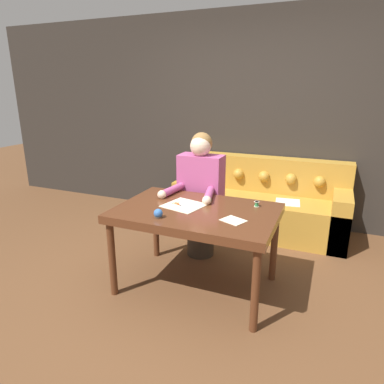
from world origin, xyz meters
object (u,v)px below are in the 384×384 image
person (200,195)px  scissors (178,205)px  dining_table (196,217)px  thread_spool (257,204)px  couch (261,205)px  pin_cushion (158,214)px

person → scissors: size_ratio=6.99×
dining_table → thread_spool: size_ratio=29.35×
couch → person: size_ratio=1.56×
couch → scissors: bearing=-106.8°
dining_table → person: 0.61m
scissors → couch: bearing=73.2°
person → scissors: 0.54m
thread_spool → pin_cushion: size_ratio=0.63×
dining_table → pin_cushion: (-0.20, -0.29, 0.11)m
couch → pin_cushion: size_ratio=27.87×
person → dining_table: bearing=-71.9°
dining_table → thread_spool: (0.45, 0.26, 0.10)m
dining_table → couch: size_ratio=0.66×
scissors → pin_cushion: pin_cushion is taller
dining_table → thread_spool: bearing=29.9°
dining_table → scissors: (-0.19, 0.04, 0.08)m
dining_table → thread_spool: thread_spool is taller
person → pin_cushion: bearing=-90.8°
couch → person: bearing=-115.8°
dining_table → pin_cushion: size_ratio=18.47×
scissors → thread_spool: (0.63, 0.22, 0.02)m
person → couch: bearing=64.2°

